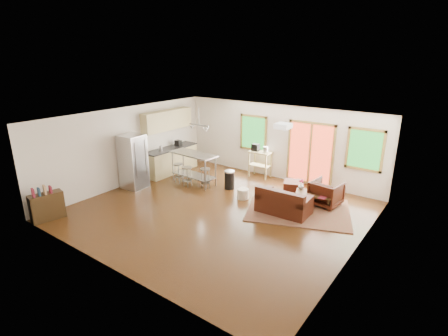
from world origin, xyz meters
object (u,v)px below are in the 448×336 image
Objects in this scene: armchair at (326,192)px; kitchen_cart at (260,155)px; rug at (298,210)px; coffee_table at (314,195)px; island at (194,163)px; loveseat at (283,203)px; ottoman at (293,187)px; refrigerator at (133,162)px.

kitchen_cart is at bearing -12.47° from armchair.
rug is 0.65m from coffee_table.
coffee_table is 0.68× the size of island.
ottoman is (-0.42, 1.52, -0.10)m from loveseat.
kitchen_cart is at bearing 157.06° from ottoman.
coffee_table is at bearing 16.82° from refrigerator.
coffee_table is 0.65× the size of refrigerator.
rug is 4.67× the size of ottoman.
loveseat is 0.82× the size of refrigerator.
kitchen_cart reaches higher than loveseat.
ottoman is 0.34× the size of refrigerator.
armchair is at bearing 18.47° from refrigerator.
coffee_table is at bearing -32.69° from ottoman.
armchair reaches higher than ottoman.
coffee_table is (0.21, 0.51, 0.34)m from rug.
refrigerator reaches higher than armchair.
armchair is at bearing -14.02° from ottoman.
rug is 1.01m from armchair.
loveseat is 1.26× the size of coffee_table.
loveseat is at bearing -121.91° from rug.
island is at bearing -159.69° from ottoman.
loveseat is at bearing -117.17° from coffee_table.
armchair is 1.38× the size of ottoman.
loveseat is 3.61m from island.
kitchen_cart is at bearing 153.45° from coffee_table.
loveseat is 2.43× the size of ottoman.
coffee_table is 2.92m from kitchen_cart.
island is at bearing -171.78° from coffee_table.
refrigerator reaches higher than coffee_table.
island reaches higher than loveseat.
coffee_table is 1.08m from ottoman.
rug is 2.34× the size of kitchen_cart.
coffee_table reaches higher than rug.
island is (-3.15, -1.16, 0.53)m from ottoman.
refrigerator is at bearing -130.00° from kitchen_cart.
ottoman is (-1.17, 0.29, -0.21)m from armchair.
armchair reaches higher than loveseat.
refrigerator reaches higher than ottoman.
loveseat is at bearing 8.65° from refrigerator.
island is at bearing 172.17° from loveseat.
loveseat is at bearing -74.69° from ottoman.
island is (-3.56, 0.36, 0.42)m from loveseat.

